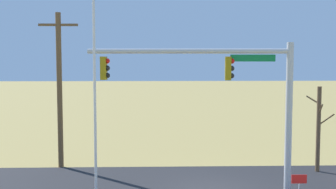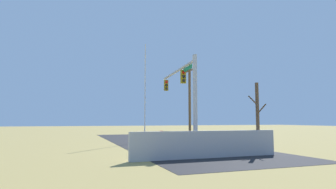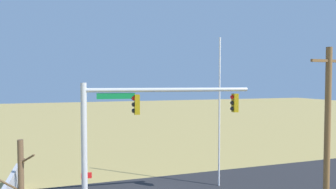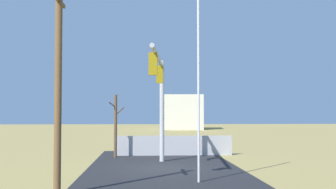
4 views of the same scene
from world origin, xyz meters
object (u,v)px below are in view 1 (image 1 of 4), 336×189
signal_mast (229,85)px  bare_tree (319,128)px  flagpole (95,88)px  utility_pole (59,87)px  open_sign (299,183)px

signal_mast → bare_tree: size_ratio=2.05×
flagpole → signal_mast: bearing=15.3°
signal_mast → bare_tree: 5.87m
signal_mast → flagpole: (-5.27, -1.44, -0.01)m
utility_pole → open_sign: size_ratio=6.23×
bare_tree → open_sign: (-2.54, -5.06, -1.19)m
bare_tree → open_sign: bare_tree is taller
utility_pole → bare_tree: size_ratio=1.87×
open_sign → signal_mast: bearing=132.6°
signal_mast → utility_pole: (-7.71, 3.95, -0.37)m
bare_tree → open_sign: size_ratio=3.34×
utility_pole → open_sign: utility_pole is taller
bare_tree → open_sign: 5.78m
utility_pole → bare_tree: utility_pole is taller
flagpole → open_sign: 8.25m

